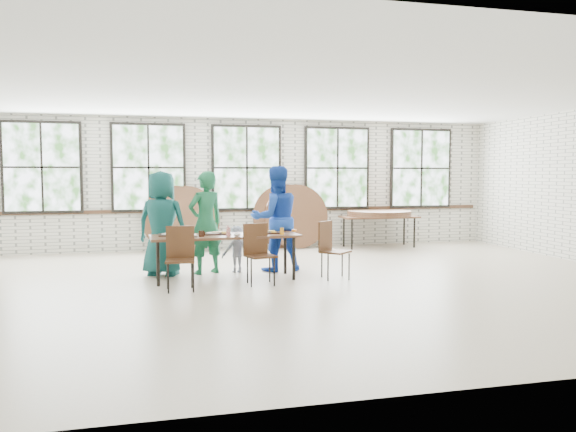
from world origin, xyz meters
The scene contains 13 objects.
room centered at (0.00, 4.44, 1.83)m, with size 12.00×12.00×12.00m.
dining_table centered at (-0.99, 0.67, 0.69)m, with size 2.43×0.91×0.74m.
chair_near_left centered at (-1.75, 0.04, 0.56)m, with size 0.45×0.44×0.95m.
chair_near_right centered at (-0.53, 0.21, 0.56)m, with size 0.51×0.50×0.95m.
chair_spare centered at (0.72, 0.38, 0.56)m, with size 0.58×0.58×0.95m.
adult_teal centered at (-1.99, 1.32, 0.89)m, with size 0.87×0.57×1.78m, color #15534F.
adult_green centered at (-1.25, 1.32, 0.89)m, with size 0.65×0.43×1.78m, color #1A653E.
toddler centered at (-0.71, 1.32, 0.41)m, with size 0.53×0.30×0.82m, color #121C39.
adult_blue centered at (0.00, 1.32, 0.94)m, with size 0.91×0.71×1.87m, color #1841AD.
storage_table centered at (3.08, 3.92, 0.69)m, with size 1.80×0.76×0.74m.
tabletop_clutter centered at (-0.95, 0.64, 0.77)m, with size 2.01×0.61×0.11m.
round_tops_stacked centered at (3.08, 3.92, 0.80)m, with size 1.50×1.50×0.13m.
round_tops_leaning centered at (-0.26, 4.21, 0.73)m, with size 4.25×0.48×1.50m.
Camera 1 is at (-2.15, -8.42, 1.73)m, focal length 35.00 mm.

